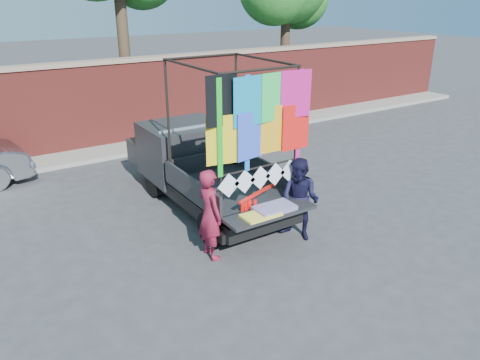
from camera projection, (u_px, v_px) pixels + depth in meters
ground at (234, 237)px, 9.08m from camera, size 90.00×90.00×0.00m
brick_wall at (110, 103)px, 14.06m from camera, size 30.00×0.45×2.61m
curb at (122, 149)px, 13.98m from camera, size 30.00×1.20×0.12m
pickup_truck at (195, 164)px, 10.52m from camera, size 2.06×5.18×3.26m
woman at (210, 214)px, 8.13m from camera, size 0.41×0.61×1.66m
man at (300, 200)px, 8.78m from camera, size 0.88×0.96×1.60m
streamer_bundle at (252, 206)px, 8.37m from camera, size 0.99×0.42×0.71m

